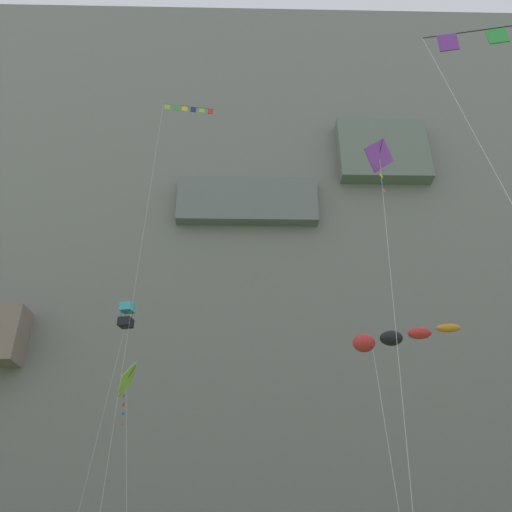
{
  "coord_description": "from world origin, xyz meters",
  "views": [
    {
      "loc": [
        0.05,
        -0.09,
        3.37
      ],
      "look_at": [
        0.55,
        25.56,
        17.29
      ],
      "focal_mm": 35.88,
      "sensor_mm": 36.0,
      "label": 1
    }
  ],
  "objects_px": {
    "kite_diamond_upper_mid": "(127,383)",
    "kite_banner_upper_left": "(182,133)",
    "kite_windsock_far_left": "(389,339)",
    "kite_box_upper_right": "(127,316)",
    "kite_diamond_far_right": "(381,174)"
  },
  "relations": [
    {
      "from": "kite_diamond_upper_mid",
      "to": "kite_banner_upper_left",
      "type": "bearing_deg",
      "value": -37.16
    },
    {
      "from": "kite_windsock_far_left",
      "to": "kite_diamond_upper_mid",
      "type": "xyz_separation_m",
      "value": [
        -10.79,
        14.5,
        2.42
      ]
    },
    {
      "from": "kite_windsock_far_left",
      "to": "kite_diamond_upper_mid",
      "type": "relative_size",
      "value": 0.71
    },
    {
      "from": "kite_diamond_far_right",
      "to": "kite_diamond_upper_mid",
      "type": "distance_m",
      "value": 19.15
    },
    {
      "from": "kite_diamond_far_right",
      "to": "kite_diamond_upper_mid",
      "type": "height_order",
      "value": "kite_diamond_far_right"
    },
    {
      "from": "kite_banner_upper_left",
      "to": "kite_diamond_far_right",
      "type": "relative_size",
      "value": 2.01
    },
    {
      "from": "kite_diamond_far_right",
      "to": "kite_box_upper_right",
      "type": "bearing_deg",
      "value": 122.03
    },
    {
      "from": "kite_banner_upper_left",
      "to": "kite_box_upper_right",
      "type": "xyz_separation_m",
      "value": [
        -3.78,
        6.32,
        -10.92
      ]
    },
    {
      "from": "kite_box_upper_right",
      "to": "kite_diamond_upper_mid",
      "type": "xyz_separation_m",
      "value": [
        1.68,
        -4.72,
        -5.92
      ]
    },
    {
      "from": "kite_banner_upper_left",
      "to": "kite_diamond_far_right",
      "type": "xyz_separation_m",
      "value": [
        8.84,
        -13.86,
        -14.02
      ]
    },
    {
      "from": "kite_windsock_far_left",
      "to": "kite_diamond_upper_mid",
      "type": "distance_m",
      "value": 18.23
    },
    {
      "from": "kite_box_upper_right",
      "to": "kite_banner_upper_left",
      "type": "bearing_deg",
      "value": -59.1
    },
    {
      "from": "kite_banner_upper_left",
      "to": "kite_box_upper_right",
      "type": "height_order",
      "value": "kite_banner_upper_left"
    },
    {
      "from": "kite_windsock_far_left",
      "to": "kite_box_upper_right",
      "type": "distance_m",
      "value": 24.38
    },
    {
      "from": "kite_windsock_far_left",
      "to": "kite_box_upper_right",
      "type": "bearing_deg",
      "value": 122.96
    }
  ]
}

